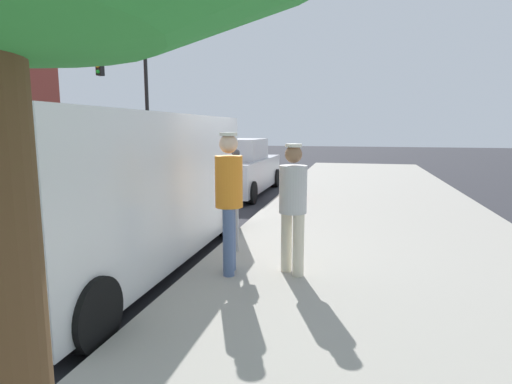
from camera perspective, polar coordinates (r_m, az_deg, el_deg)
ground_plane at (r=7.20m, az=-12.16°, el=-7.30°), size 80.00×80.00×0.00m
sidewalk_slab at (r=6.53m, az=17.13°, el=-8.50°), size 5.00×32.00×0.15m
parking_meter_near at (r=6.08m, az=-2.75°, el=1.32°), size 0.14×0.18×1.52m
pedestrian_in_gray at (r=5.14m, az=5.06°, el=-1.24°), size 0.34×0.34×1.63m
pedestrian_in_orange at (r=5.15m, az=-3.71°, el=-0.22°), size 0.34×0.36×1.76m
parked_van at (r=6.06m, az=-18.37°, el=0.61°), size 2.15×5.21×2.15m
parked_sedan_ahead at (r=12.56m, az=-2.70°, el=3.17°), size 1.95×4.40×1.65m
traffic_light_corner at (r=19.51m, az=-16.98°, el=12.92°), size 2.48×0.42×5.20m
fire_hydrant at (r=10.93m, az=4.98°, el=1.36°), size 0.24×0.24×0.86m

